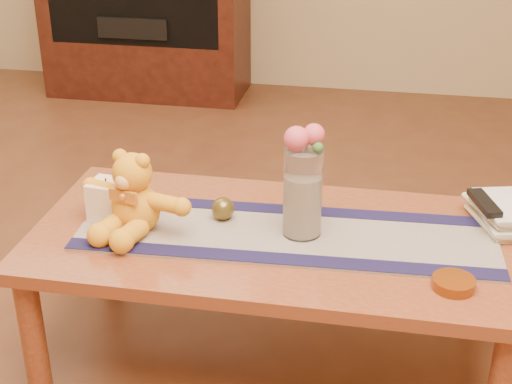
% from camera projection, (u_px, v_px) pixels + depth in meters
% --- Properties ---
extents(floor, '(5.50, 5.50, 0.00)m').
position_uv_depth(floor, '(272.00, 358.00, 2.35)').
color(floor, '#512917').
rests_on(floor, ground).
extents(coffee_table_top, '(1.40, 0.70, 0.04)m').
position_uv_depth(coffee_table_top, '(273.00, 240.00, 2.16)').
color(coffee_table_top, brown).
rests_on(coffee_table_top, floor).
extents(table_leg_fl, '(0.07, 0.07, 0.41)m').
position_uv_depth(table_leg_fl, '(33.00, 338.00, 2.11)').
color(table_leg_fl, brown).
rests_on(table_leg_fl, floor).
extents(table_leg_bl, '(0.07, 0.07, 0.41)m').
position_uv_depth(table_leg_bl, '(107.00, 238.00, 2.62)').
color(table_leg_bl, brown).
rests_on(table_leg_bl, floor).
extents(table_leg_br, '(0.07, 0.07, 0.41)m').
position_uv_depth(table_leg_br, '(481.00, 274.00, 2.40)').
color(table_leg_br, brown).
rests_on(table_leg_br, floor).
extents(persian_runner, '(1.21, 0.40, 0.01)m').
position_uv_depth(persian_runner, '(286.00, 234.00, 2.14)').
color(persian_runner, '#241C4F').
rests_on(persian_runner, coffee_table_top).
extents(runner_border_near, '(1.20, 0.11, 0.00)m').
position_uv_depth(runner_border_near, '(280.00, 259.00, 2.01)').
color(runner_border_near, '#151237').
rests_on(runner_border_near, persian_runner).
extents(runner_border_far, '(1.20, 0.11, 0.00)m').
position_uv_depth(runner_border_far, '(291.00, 210.00, 2.26)').
color(runner_border_far, '#151237').
rests_on(runner_border_far, persian_runner).
extents(teddy_bear, '(0.39, 0.35, 0.23)m').
position_uv_depth(teddy_bear, '(135.00, 192.00, 2.12)').
color(teddy_bear, orange).
rests_on(teddy_bear, persian_runner).
extents(pillar_candle, '(0.11, 0.11, 0.12)m').
position_uv_depth(pillar_candle, '(108.00, 200.00, 2.20)').
color(pillar_candle, '#FCDEBA').
rests_on(pillar_candle, persian_runner).
extents(candle_wick, '(0.00, 0.00, 0.01)m').
position_uv_depth(candle_wick, '(106.00, 180.00, 2.17)').
color(candle_wick, black).
rests_on(candle_wick, pillar_candle).
extents(glass_vase, '(0.11, 0.11, 0.26)m').
position_uv_depth(glass_vase, '(303.00, 193.00, 2.08)').
color(glass_vase, silver).
rests_on(glass_vase, persian_runner).
extents(potpourri_fill, '(0.09, 0.09, 0.18)m').
position_uv_depth(potpourri_fill, '(302.00, 205.00, 2.09)').
color(potpourri_fill, beige).
rests_on(potpourri_fill, glass_vase).
extents(rose_left, '(0.07, 0.07, 0.07)m').
position_uv_depth(rose_left, '(297.00, 139.00, 2.00)').
color(rose_left, '#C84656').
rests_on(rose_left, glass_vase).
extents(rose_right, '(0.06, 0.06, 0.06)m').
position_uv_depth(rose_right, '(314.00, 134.00, 2.00)').
color(rose_right, '#C84656').
rests_on(rose_right, glass_vase).
extents(blue_flower_back, '(0.04, 0.04, 0.04)m').
position_uv_depth(blue_flower_back, '(310.00, 136.00, 2.04)').
color(blue_flower_back, '#4E4EA9').
rests_on(blue_flower_back, glass_vase).
extents(blue_flower_side, '(0.04, 0.04, 0.04)m').
position_uv_depth(blue_flower_side, '(294.00, 140.00, 2.03)').
color(blue_flower_side, '#4E4EA9').
rests_on(blue_flower_side, glass_vase).
extents(leaf_sprig, '(0.03, 0.03, 0.03)m').
position_uv_depth(leaf_sprig, '(318.00, 148.00, 1.99)').
color(leaf_sprig, '#33662D').
rests_on(leaf_sprig, glass_vase).
extents(bronze_ball, '(0.09, 0.09, 0.07)m').
position_uv_depth(bronze_ball, '(223.00, 209.00, 2.20)').
color(bronze_ball, brown).
rests_on(bronze_ball, persian_runner).
extents(book_bottom, '(0.23, 0.27, 0.02)m').
position_uv_depth(book_bottom, '(480.00, 224.00, 2.18)').
color(book_bottom, beige).
rests_on(book_bottom, coffee_table_top).
extents(book_lower, '(0.21, 0.25, 0.02)m').
position_uv_depth(book_lower, '(483.00, 219.00, 2.17)').
color(book_lower, beige).
rests_on(book_lower, book_bottom).
extents(book_upper, '(0.24, 0.27, 0.02)m').
position_uv_depth(book_upper, '(479.00, 212.00, 2.16)').
color(book_upper, beige).
rests_on(book_upper, book_lower).
extents(book_top, '(0.21, 0.26, 0.02)m').
position_uv_depth(book_top, '(484.00, 207.00, 2.15)').
color(book_top, beige).
rests_on(book_top, book_upper).
extents(tv_remote, '(0.09, 0.17, 0.02)m').
position_uv_depth(tv_remote, '(484.00, 203.00, 2.14)').
color(tv_remote, black).
rests_on(tv_remote, book_top).
extents(amber_dish, '(0.14, 0.14, 0.03)m').
position_uv_depth(amber_dish, '(453.00, 283.00, 1.89)').
color(amber_dish, '#BF5914').
rests_on(amber_dish, coffee_table_top).
extents(media_cabinet, '(1.20, 0.50, 1.10)m').
position_uv_depth(media_cabinet, '(146.00, 4.00, 4.49)').
color(media_cabinet, black).
rests_on(media_cabinet, floor).
extents(stereo_lower, '(0.42, 0.28, 0.12)m').
position_uv_depth(stereo_lower, '(140.00, 23.00, 4.42)').
color(stereo_lower, black).
rests_on(stereo_lower, media_cabinet).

